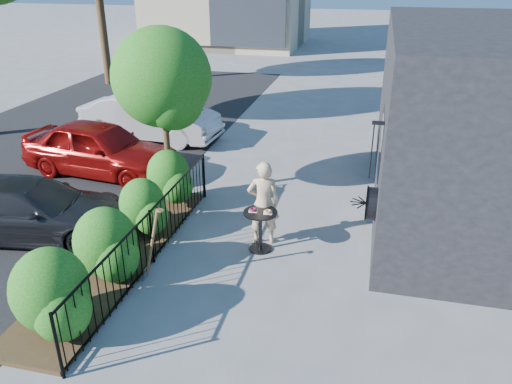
% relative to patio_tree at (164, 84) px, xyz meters
% --- Properties ---
extents(ground, '(120.00, 120.00, 0.00)m').
position_rel_patio_tree_xyz_m(ground, '(2.24, -2.76, -2.76)').
color(ground, gray).
rests_on(ground, ground).
extents(fence, '(0.05, 6.05, 1.10)m').
position_rel_patio_tree_xyz_m(fence, '(0.74, -2.76, -2.20)').
color(fence, black).
rests_on(fence, ground).
extents(planting_bed, '(1.30, 6.00, 0.08)m').
position_rel_patio_tree_xyz_m(planting_bed, '(0.04, -2.76, -2.72)').
color(planting_bed, '#382616').
rests_on(planting_bed, ground).
extents(shrubs, '(1.10, 5.60, 1.24)m').
position_rel_patio_tree_xyz_m(shrubs, '(0.14, -2.66, -2.06)').
color(shrubs, '#1A5313').
rests_on(shrubs, ground).
extents(patio_tree, '(2.20, 2.20, 3.94)m').
position_rel_patio_tree_xyz_m(patio_tree, '(0.00, 0.00, 0.00)').
color(patio_tree, '#3F2B19').
rests_on(patio_tree, ground).
extents(street, '(9.00, 30.00, 0.01)m').
position_rel_patio_tree_xyz_m(street, '(-4.76, 0.24, -2.76)').
color(street, black).
rests_on(street, ground).
extents(cafe_table, '(0.66, 0.66, 0.89)m').
position_rel_patio_tree_xyz_m(cafe_table, '(2.60, -1.84, -2.19)').
color(cafe_table, black).
rests_on(cafe_table, ground).
extents(woman, '(0.72, 0.56, 1.75)m').
position_rel_patio_tree_xyz_m(woman, '(2.58, -1.52, -1.89)').
color(woman, '#D9B68C').
rests_on(woman, ground).
extents(shovel, '(0.50, 0.19, 1.48)m').
position_rel_patio_tree_xyz_m(shovel, '(0.98, -3.31, -2.11)').
color(shovel, brown).
rests_on(shovel, ground).
extents(car_red, '(4.39, 2.20, 1.44)m').
position_rel_patio_tree_xyz_m(car_red, '(-2.43, 1.04, -2.05)').
color(car_red, maroon).
rests_on(car_red, ground).
extents(car_silver, '(4.58, 1.91, 1.47)m').
position_rel_patio_tree_xyz_m(car_silver, '(-2.35, 4.07, -2.03)').
color(car_silver, silver).
rests_on(car_silver, ground).
extents(car_darkgrey, '(4.38, 2.37, 1.21)m').
position_rel_patio_tree_xyz_m(car_darkgrey, '(-2.11, -2.36, -2.16)').
color(car_darkgrey, black).
rests_on(car_darkgrey, ground).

